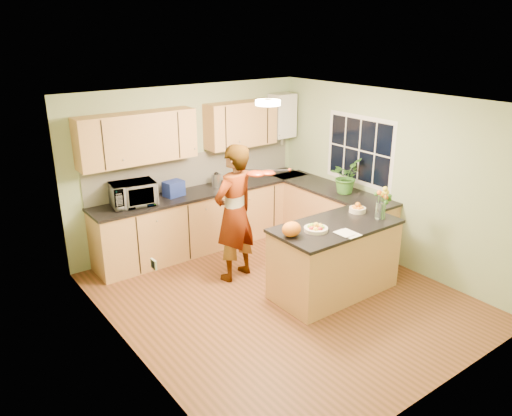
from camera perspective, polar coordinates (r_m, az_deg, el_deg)
floor at (r=6.58m, az=2.83°, el=-10.11°), size 4.50×4.50×0.00m
ceiling at (r=5.75m, az=3.26°, el=11.99°), size 4.00×4.50×0.02m
wall_back at (r=7.83m, az=-7.53°, el=4.67°), size 4.00×0.02×2.50m
wall_front at (r=4.69m, az=20.94°, el=-7.32°), size 4.00×0.02×2.50m
wall_left at (r=5.10m, az=-14.65°, el=-4.37°), size 0.02×4.50×2.50m
wall_right at (r=7.43m, az=15.04°, el=3.30°), size 0.02×4.50×2.50m
back_counter at (r=7.87m, az=-5.57°, el=-1.15°), size 3.64×0.62×0.94m
right_counter at (r=7.99m, az=8.47°, el=-0.95°), size 0.62×2.24×0.94m
splashback at (r=7.88m, az=-6.83°, el=4.41°), size 3.60×0.02×0.52m
upper_cabinets at (r=7.47m, az=-8.28°, el=8.61°), size 3.20×0.34×0.70m
boiler at (r=8.50m, az=2.99°, el=10.49°), size 0.40×0.30×0.86m
window_right at (r=7.72m, az=11.74°, el=6.49°), size 0.01×1.30×1.05m
light_switch at (r=4.58m, az=-11.61°, el=-6.30°), size 0.02×0.09×0.09m
ceiling_lamp at (r=5.98m, az=1.37°, el=11.96°), size 0.30×0.30×0.07m
peninsula_island at (r=6.56m, az=8.93°, el=-5.72°), size 1.66×0.85×0.95m
fruit_dish at (r=6.12m, az=6.87°, el=-2.24°), size 0.29×0.29×0.10m
orange_bowl at (r=6.83m, az=11.53°, el=-0.03°), size 0.22×0.22×0.13m
flower_vase at (r=6.58m, az=14.10°, el=1.44°), size 0.26×0.26×0.48m
orange_bag at (r=5.92m, az=4.08°, el=-2.43°), size 0.26×0.23×0.18m
papers at (r=6.11m, az=10.49°, el=-2.86°), size 0.20×0.27×0.01m
violinist at (r=6.69m, az=-2.48°, el=-0.60°), size 0.77×0.60×1.89m
violin at (r=6.45m, az=0.02°, el=3.94°), size 0.63×0.54×0.16m
microwave at (r=7.16m, az=-13.86°, el=1.58°), size 0.66×0.49×0.33m
blue_box at (r=7.46m, az=-9.38°, el=2.22°), size 0.31×0.25×0.23m
kettle at (r=7.82m, az=-4.54°, el=3.24°), size 0.15×0.15×0.28m
jar_cream at (r=7.99m, az=-2.35°, el=3.47°), size 0.13×0.13×0.17m
jar_white at (r=8.05m, az=-1.31°, el=3.54°), size 0.12×0.12×0.16m
potted_plant at (r=7.59m, az=10.16°, el=3.61°), size 0.59×0.56×0.52m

